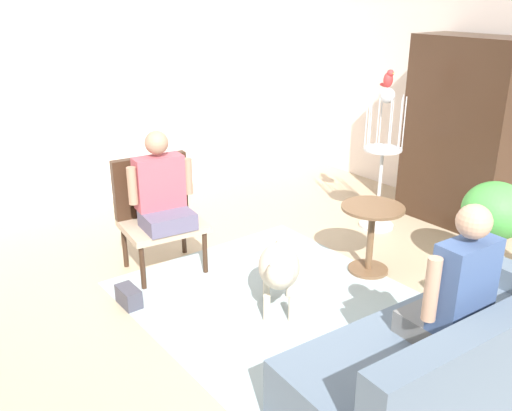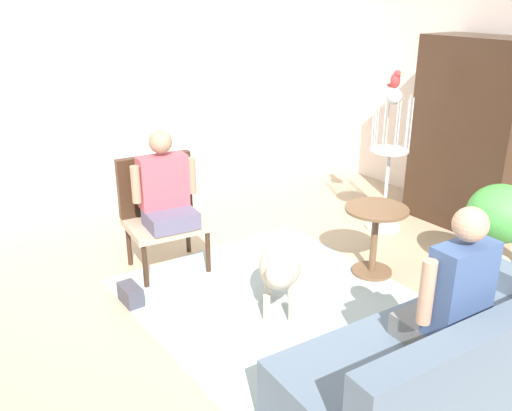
{
  "view_description": "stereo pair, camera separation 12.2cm",
  "coord_description": "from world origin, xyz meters",
  "px_view_note": "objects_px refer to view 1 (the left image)",
  "views": [
    {
      "loc": [
        2.83,
        -2.46,
        2.37
      ],
      "look_at": [
        -0.09,
        -0.23,
        0.94
      ],
      "focal_mm": 38.99,
      "sensor_mm": 36.0,
      "label": 1
    },
    {
      "loc": [
        2.9,
        -2.36,
        2.37
      ],
      "look_at": [
        -0.09,
        -0.23,
        0.94
      ],
      "focal_mm": 38.99,
      "sensor_mm": 36.0,
      "label": 2
    }
  ],
  "objects_px": {
    "armchair": "(156,206)",
    "parrot": "(388,79)",
    "couch": "(452,364)",
    "armoire_cabinet": "(463,133)",
    "person_on_couch": "(456,290)",
    "potted_plant": "(494,217)",
    "round_end_table": "(371,231)",
    "bird_cage_stand": "(382,160)",
    "dog": "(279,268)",
    "handbag": "(129,297)",
    "person_on_armchair": "(162,189)"
  },
  "relations": [
    {
      "from": "armoire_cabinet",
      "to": "couch",
      "type": "bearing_deg",
      "value": -56.02
    },
    {
      "from": "armoire_cabinet",
      "to": "person_on_armchair",
      "type": "bearing_deg",
      "value": -105.49
    },
    {
      "from": "bird_cage_stand",
      "to": "potted_plant",
      "type": "xyz_separation_m",
      "value": [
        1.34,
        -0.13,
        -0.15
      ]
    },
    {
      "from": "bird_cage_stand",
      "to": "handbag",
      "type": "relative_size",
      "value": 5.98
    },
    {
      "from": "armchair",
      "to": "handbag",
      "type": "height_order",
      "value": "armchair"
    },
    {
      "from": "round_end_table",
      "to": "bird_cage_stand",
      "type": "bearing_deg",
      "value": 127.16
    },
    {
      "from": "bird_cage_stand",
      "to": "handbag",
      "type": "height_order",
      "value": "bird_cage_stand"
    },
    {
      "from": "person_on_couch",
      "to": "potted_plant",
      "type": "relative_size",
      "value": 1.0
    },
    {
      "from": "armchair",
      "to": "bird_cage_stand",
      "type": "distance_m",
      "value": 2.34
    },
    {
      "from": "couch",
      "to": "parrot",
      "type": "relative_size",
      "value": 11.64
    },
    {
      "from": "handbag",
      "to": "person_on_couch",
      "type": "bearing_deg",
      "value": 25.0
    },
    {
      "from": "armchair",
      "to": "parrot",
      "type": "xyz_separation_m",
      "value": [
        0.63,
        2.25,
        0.98
      ]
    },
    {
      "from": "parrot",
      "to": "armoire_cabinet",
      "type": "distance_m",
      "value": 1.06
    },
    {
      "from": "armchair",
      "to": "armoire_cabinet",
      "type": "height_order",
      "value": "armoire_cabinet"
    },
    {
      "from": "round_end_table",
      "to": "dog",
      "type": "height_order",
      "value": "round_end_table"
    },
    {
      "from": "couch",
      "to": "person_on_couch",
      "type": "bearing_deg",
      "value": -145.35
    },
    {
      "from": "armoire_cabinet",
      "to": "armchair",
      "type": "bearing_deg",
      "value": -108.27
    },
    {
      "from": "armchair",
      "to": "bird_cage_stand",
      "type": "height_order",
      "value": "bird_cage_stand"
    },
    {
      "from": "person_on_armchair",
      "to": "handbag",
      "type": "distance_m",
      "value": 0.94
    },
    {
      "from": "potted_plant",
      "to": "armoire_cabinet",
      "type": "distance_m",
      "value": 1.4
    },
    {
      "from": "couch",
      "to": "potted_plant",
      "type": "bearing_deg",
      "value": 114.8
    },
    {
      "from": "person_on_couch",
      "to": "potted_plant",
      "type": "bearing_deg",
      "value": 113.56
    },
    {
      "from": "handbag",
      "to": "dog",
      "type": "bearing_deg",
      "value": 47.82
    },
    {
      "from": "person_on_couch",
      "to": "potted_plant",
      "type": "height_order",
      "value": "person_on_couch"
    },
    {
      "from": "person_on_couch",
      "to": "handbag",
      "type": "relative_size",
      "value": 3.59
    },
    {
      "from": "dog",
      "to": "handbag",
      "type": "distance_m",
      "value": 1.24
    },
    {
      "from": "couch",
      "to": "armoire_cabinet",
      "type": "xyz_separation_m",
      "value": [
        -1.72,
        2.55,
        0.68
      ]
    },
    {
      "from": "parrot",
      "to": "armoire_cabinet",
      "type": "bearing_deg",
      "value": 64.57
    },
    {
      "from": "couch",
      "to": "handbag",
      "type": "relative_size",
      "value": 8.28
    },
    {
      "from": "couch",
      "to": "armchair",
      "type": "xyz_separation_m",
      "value": [
        -2.72,
        -0.5,
        0.28
      ]
    },
    {
      "from": "person_on_couch",
      "to": "round_end_table",
      "type": "relative_size",
      "value": 1.41
    },
    {
      "from": "armchair",
      "to": "parrot",
      "type": "bearing_deg",
      "value": 74.44
    },
    {
      "from": "round_end_table",
      "to": "bird_cage_stand",
      "type": "height_order",
      "value": "bird_cage_stand"
    },
    {
      "from": "person_on_armchair",
      "to": "handbag",
      "type": "relative_size",
      "value": 3.31
    },
    {
      "from": "person_on_armchair",
      "to": "bird_cage_stand",
      "type": "relative_size",
      "value": 0.55
    },
    {
      "from": "round_end_table",
      "to": "dog",
      "type": "relative_size",
      "value": 0.91
    },
    {
      "from": "couch",
      "to": "bird_cage_stand",
      "type": "relative_size",
      "value": 1.38
    },
    {
      "from": "person_on_couch",
      "to": "handbag",
      "type": "distance_m",
      "value": 2.52
    },
    {
      "from": "person_on_armchair",
      "to": "armoire_cabinet",
      "type": "bearing_deg",
      "value": 74.51
    },
    {
      "from": "couch",
      "to": "armchair",
      "type": "relative_size",
      "value": 2.04
    },
    {
      "from": "armchair",
      "to": "potted_plant",
      "type": "height_order",
      "value": "armchair"
    },
    {
      "from": "potted_plant",
      "to": "handbag",
      "type": "height_order",
      "value": "potted_plant"
    },
    {
      "from": "person_on_couch",
      "to": "dog",
      "type": "bearing_deg",
      "value": -174.43
    },
    {
      "from": "armchair",
      "to": "person_on_couch",
      "type": "bearing_deg",
      "value": 10.11
    },
    {
      "from": "dog",
      "to": "person_on_couch",
      "type": "bearing_deg",
      "value": 5.57
    },
    {
      "from": "couch",
      "to": "bird_cage_stand",
      "type": "bearing_deg",
      "value": 140.11
    },
    {
      "from": "dog",
      "to": "armoire_cabinet",
      "type": "height_order",
      "value": "armoire_cabinet"
    },
    {
      "from": "dog",
      "to": "bird_cage_stand",
      "type": "relative_size",
      "value": 0.47
    },
    {
      "from": "round_end_table",
      "to": "handbag",
      "type": "distance_m",
      "value": 2.13
    },
    {
      "from": "handbag",
      "to": "person_on_armchair",
      "type": "bearing_deg",
      "value": 122.75
    }
  ]
}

